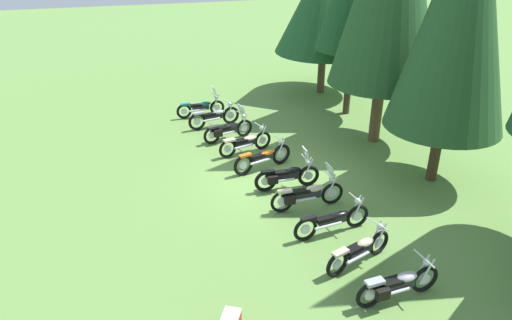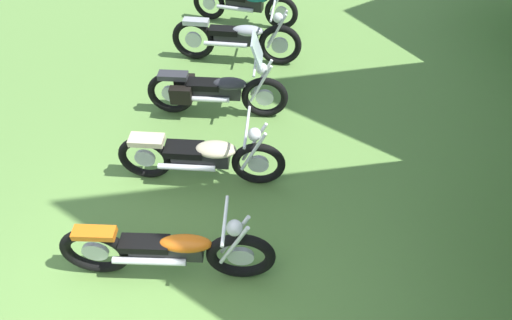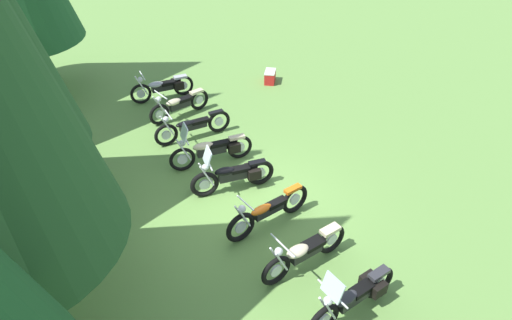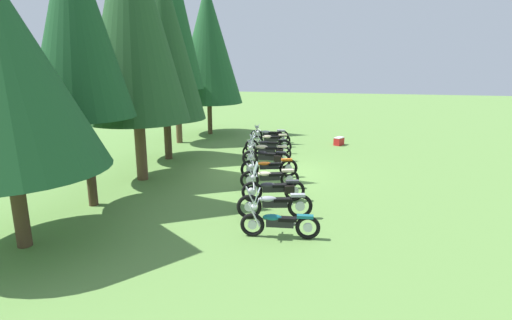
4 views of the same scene
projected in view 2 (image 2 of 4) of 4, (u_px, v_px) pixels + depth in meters
name	position (u px, v px, depth m)	size (l,w,h in m)	color
motorcycle_0	(246.00, 3.00, 8.71)	(0.72, 2.17, 1.34)	black
motorcycle_1	(237.00, 39.00, 7.74)	(0.80, 2.28, 1.03)	black
motorcycle_2	(215.00, 90.00, 6.68)	(0.93, 2.11, 1.37)	black
motorcycle_3	(202.00, 156.00, 5.71)	(0.88, 2.15, 1.01)	black
motorcycle_4	(168.00, 251.00, 4.71)	(0.89, 2.26, 1.03)	black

